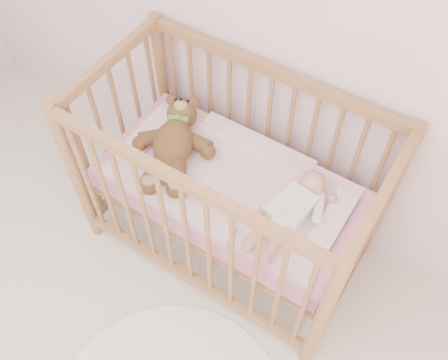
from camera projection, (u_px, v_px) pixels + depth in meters
The scene contains 5 objects.
crib at pixel (230, 188), 2.36m from camera, with size 1.36×0.76×1.00m, color #9E7143, non-canonical shape.
mattress at pixel (230, 190), 2.38m from camera, with size 1.22×0.62×0.13m, color pink.
blanket at pixel (230, 180), 2.32m from camera, with size 1.10×0.58×0.06m, color #EFA4B1, non-canonical shape.
baby at pixel (292, 207), 2.14m from camera, with size 0.26×0.54×0.13m, color white, non-canonical shape.
teddy_bear at pixel (173, 144), 2.33m from camera, with size 0.42×0.59×0.16m, color brown, non-canonical shape.
Camera 1 is at (0.85, 0.44, 2.43)m, focal length 40.00 mm.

